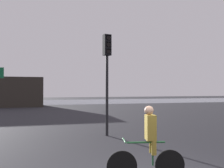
% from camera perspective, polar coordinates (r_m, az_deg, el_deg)
% --- Properties ---
extents(water_strip, '(80.00, 16.00, 0.01)m').
position_cam_1_polar(water_strip, '(41.02, -12.80, -4.00)').
color(water_strip, slate).
rests_on(water_strip, ground).
extents(traffic_light_center, '(0.36, 0.38, 4.35)m').
position_cam_1_polar(traffic_light_center, '(10.75, -1.14, 4.34)').
color(traffic_light_center, black).
rests_on(traffic_light_center, ground).
extents(cyclist, '(1.69, 0.51, 1.62)m').
position_cam_1_polar(cyclist, '(5.60, 8.42, -13.14)').
color(cyclist, black).
rests_on(cyclist, ground).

